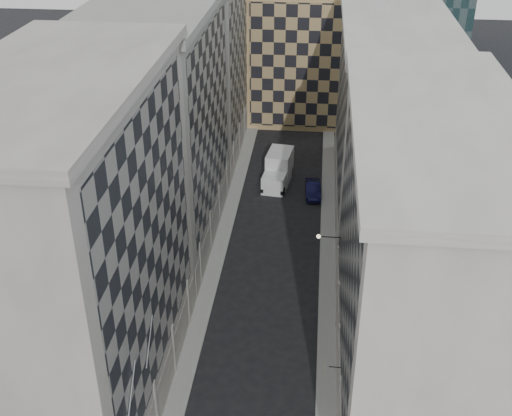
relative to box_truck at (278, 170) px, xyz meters
The scene contains 13 objects.
sidewalk_west 16.13m from the box_truck, 106.83° to the right, with size 1.50×100.00×0.15m, color gray.
sidewalk_east 16.51m from the box_truck, 69.17° to the right, with size 1.50×100.00×0.15m, color gray.
bldg_left_a 37.32m from the box_truck, 106.65° to the right, with size 10.80×22.80×23.70m.
bldg_left_b 18.82m from the box_truck, 129.72° to the right, with size 10.80×22.80×22.70m.
bldg_left_c 16.86m from the box_truck, 136.88° to the left, with size 10.80×22.80×21.70m.
bldg_right_a 33.63m from the box_truck, 69.30° to the right, with size 10.80×26.80×20.70m.
bldg_right_b 14.57m from the box_truck, 16.36° to the right, with size 10.80×28.80×19.70m.
tan_block 24.00m from the box_truck, 83.42° to the left, with size 16.80×14.80×18.80m.
flagpoles_left 40.25m from the box_truck, 97.67° to the right, with size 0.10×6.33×2.33m.
bracket_lamp 22.43m from the box_truck, 76.89° to the right, with size 1.98×0.36×0.36m.
box_truck is the anchor object (origin of this frame).
dark_car 5.02m from the box_truck, 34.15° to the right, with size 1.60×4.60×1.51m, color #0E0F35.
shop_sign 34.93m from the box_truck, 80.82° to the right, with size 1.15×0.71×0.79m.
Camera 1 is at (3.61, -21.10, 34.35)m, focal length 45.00 mm.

